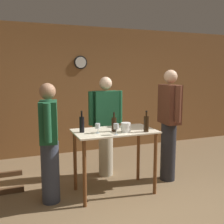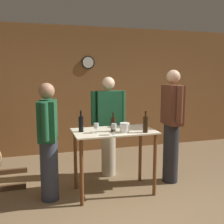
% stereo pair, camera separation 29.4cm
% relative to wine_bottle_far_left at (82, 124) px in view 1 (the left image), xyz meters
% --- Properties ---
extents(ground_plane, '(14.00, 14.00, 0.00)m').
position_rel_wine_bottle_far_left_xyz_m(ground_plane, '(0.58, -0.86, -1.04)').
color(ground_plane, brown).
extents(back_wall, '(8.40, 0.08, 2.70)m').
position_rel_wine_bottle_far_left_xyz_m(back_wall, '(0.58, 2.11, 0.32)').
color(back_wall, brown).
rests_on(back_wall, ground_plane).
extents(tasting_table, '(1.15, 0.65, 0.92)m').
position_rel_wine_bottle_far_left_xyz_m(tasting_table, '(0.46, -0.05, -0.30)').
color(tasting_table, beige).
rests_on(tasting_table, ground_plane).
extents(wine_bottle_far_left, '(0.07, 0.07, 0.30)m').
position_rel_wine_bottle_far_left_xyz_m(wine_bottle_far_left, '(0.00, 0.00, 0.00)').
color(wine_bottle_far_left, black).
rests_on(wine_bottle_far_left, tasting_table).
extents(wine_bottle_left, '(0.07, 0.07, 0.27)m').
position_rel_wine_bottle_far_left_xyz_m(wine_bottle_left, '(0.43, -0.10, -0.01)').
color(wine_bottle_left, black).
rests_on(wine_bottle_left, tasting_table).
extents(wine_bottle_center, '(0.07, 0.07, 0.30)m').
position_rel_wine_bottle_far_left_xyz_m(wine_bottle_center, '(0.84, -0.29, -0.00)').
color(wine_bottle_center, black).
rests_on(wine_bottle_center, tasting_table).
extents(wine_glass_near_left, '(0.07, 0.07, 0.13)m').
position_rel_wine_bottle_far_left_xyz_m(wine_glass_near_left, '(0.19, -0.13, -0.02)').
color(wine_glass_near_left, silver).
rests_on(wine_glass_near_left, tasting_table).
extents(wine_glass_near_center, '(0.07, 0.07, 0.15)m').
position_rel_wine_bottle_far_left_xyz_m(wine_glass_near_center, '(0.38, -0.30, -0.01)').
color(wine_glass_near_center, silver).
rests_on(wine_glass_near_center, tasting_table).
extents(ice_bucket, '(0.13, 0.13, 0.13)m').
position_rel_wine_bottle_far_left_xyz_m(ice_bucket, '(0.57, -0.20, -0.05)').
color(ice_bucket, white).
rests_on(ice_bucket, tasting_table).
extents(person_host, '(0.25, 0.59, 1.77)m').
position_rel_wine_bottle_far_left_xyz_m(person_host, '(1.43, 0.06, -0.09)').
color(person_host, '#232328').
rests_on(person_host, ground_plane).
extents(person_visitor_with_scarf, '(0.59, 0.24, 1.66)m').
position_rel_wine_bottle_far_left_xyz_m(person_visitor_with_scarf, '(0.56, 0.61, -0.16)').
color(person_visitor_with_scarf, '#B7AD93').
rests_on(person_visitor_with_scarf, ground_plane).
extents(person_visitor_bearded, '(0.29, 0.58, 1.60)m').
position_rel_wine_bottle_far_left_xyz_m(person_visitor_bearded, '(-0.45, -0.02, -0.19)').
color(person_visitor_bearded, '#333847').
rests_on(person_visitor_bearded, ground_plane).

